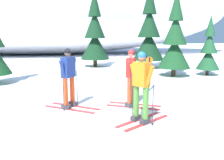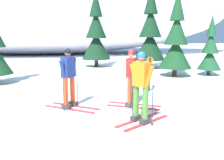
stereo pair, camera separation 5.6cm
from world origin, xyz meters
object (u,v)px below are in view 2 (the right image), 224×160
object	(u,v)px
pine_tree_center_right	(150,34)
pine_tree_far_right	(210,51)
skier_orange_jacket	(141,86)
trail_marker_post	(150,72)
pine_tree_right	(176,41)
skier_navy_jacket	(69,77)
skier_red_jacket	(131,77)
pine_tree_center_left	(96,35)

from	to	relation	value
pine_tree_center_right	pine_tree_far_right	size ratio (longest dim) A/B	1.69
skier_orange_jacket	trail_marker_post	xyz separation A→B (m)	(1.47, 3.27, -0.16)
pine_tree_far_right	pine_tree_right	bearing A→B (deg)	177.43
skier_orange_jacket	pine_tree_right	distance (m)	7.69
skier_navy_jacket	trail_marker_post	bearing A→B (deg)	26.71
skier_red_jacket	pine_tree_far_right	xyz separation A→B (m)	(6.03, 4.87, 0.45)
skier_red_jacket	pine_tree_center_left	xyz separation A→B (m)	(0.25, 9.99, 1.33)
skier_red_jacket	pine_tree_right	size ratio (longest dim) A/B	0.39
pine_tree_center_right	pine_tree_far_right	xyz separation A→B (m)	(2.23, -3.61, -0.96)
skier_red_jacket	skier_orange_jacket	bearing A→B (deg)	-96.63
skier_red_jacket	trail_marker_post	xyz separation A→B (m)	(1.30, 1.82, -0.16)
skier_navy_jacket	pine_tree_center_left	bearing A→B (deg)	77.49
pine_tree_center_right	pine_tree_far_right	distance (m)	4.35
pine_tree_center_left	skier_orange_jacket	bearing A→B (deg)	-92.10
skier_red_jacket	skier_navy_jacket	bearing A→B (deg)	173.93
skier_orange_jacket	skier_red_jacket	bearing A→B (deg)	83.37
pine_tree_right	pine_tree_center_right	bearing A→B (deg)	92.66
pine_tree_center_left	pine_tree_center_right	xyz separation A→B (m)	(3.55, -1.51, 0.07)
skier_red_jacket	skier_navy_jacket	xyz separation A→B (m)	(-1.92, 0.20, 0.03)
trail_marker_post	skier_orange_jacket	bearing A→B (deg)	-114.17
pine_tree_center_left	pine_tree_center_right	bearing A→B (deg)	-23.08
skier_red_jacket	pine_tree_center_right	size ratio (longest dim) A/B	0.32
skier_navy_jacket	pine_tree_far_right	size ratio (longest dim) A/B	0.55
pine_tree_center_left	pine_tree_right	xyz separation A→B (m)	(3.71, -5.03, -0.35)
skier_orange_jacket	pine_tree_center_right	xyz separation A→B (m)	(3.97, 9.92, 1.40)
pine_tree_far_right	trail_marker_post	size ratio (longest dim) A/B	2.39
skier_red_jacket	pine_tree_far_right	size ratio (longest dim) A/B	0.54
pine_tree_center_right	skier_navy_jacket	bearing A→B (deg)	-124.65
skier_navy_jacket	pine_tree_right	distance (m)	7.63
skier_red_jacket	pine_tree_center_left	bearing A→B (deg)	88.56
skier_navy_jacket	skier_orange_jacket	size ratio (longest dim) A/B	1.01
skier_orange_jacket	pine_tree_center_left	size ratio (longest dim) A/B	0.33
skier_navy_jacket	pine_tree_right	size ratio (longest dim) A/B	0.40
skier_red_jacket	pine_tree_center_right	distance (m)	9.40
trail_marker_post	skier_red_jacket	bearing A→B (deg)	-125.46
skier_navy_jacket	pine_tree_center_right	distance (m)	10.15
skier_navy_jacket	pine_tree_center_right	world-z (taller)	pine_tree_center_right
pine_tree_center_right	trail_marker_post	distance (m)	7.28
skier_orange_jacket	pine_tree_right	xyz separation A→B (m)	(4.13, 6.41, 0.98)
pine_tree_center_left	pine_tree_center_right	size ratio (longest dim) A/B	0.97
skier_red_jacket	pine_tree_center_left	size ratio (longest dim) A/B	0.33
skier_orange_jacket	pine_tree_center_left	world-z (taller)	pine_tree_center_left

